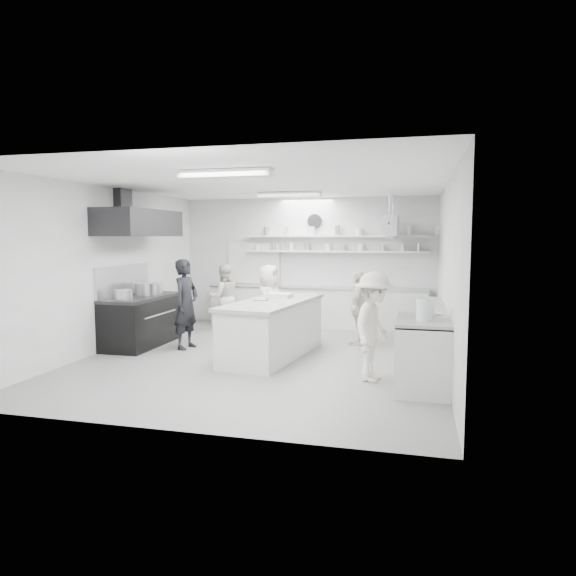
% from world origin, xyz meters
% --- Properties ---
extents(floor, '(6.00, 7.00, 0.02)m').
position_xyz_m(floor, '(0.00, 0.00, -0.01)').
color(floor, '#959595').
rests_on(floor, ground).
extents(ceiling, '(6.00, 7.00, 0.02)m').
position_xyz_m(ceiling, '(0.00, 0.00, 3.01)').
color(ceiling, white).
rests_on(ceiling, wall_back).
extents(wall_back, '(6.00, 0.04, 3.00)m').
position_xyz_m(wall_back, '(0.00, 3.50, 1.50)').
color(wall_back, silver).
rests_on(wall_back, floor).
extents(wall_front, '(6.00, 0.04, 3.00)m').
position_xyz_m(wall_front, '(0.00, -3.50, 1.50)').
color(wall_front, silver).
rests_on(wall_front, floor).
extents(wall_left, '(0.04, 7.00, 3.00)m').
position_xyz_m(wall_left, '(-3.00, 0.00, 1.50)').
color(wall_left, silver).
rests_on(wall_left, floor).
extents(wall_right, '(0.04, 7.00, 3.00)m').
position_xyz_m(wall_right, '(3.00, 0.00, 1.50)').
color(wall_right, silver).
rests_on(wall_right, floor).
extents(stove, '(0.80, 1.80, 0.90)m').
position_xyz_m(stove, '(-2.60, 0.40, 0.45)').
color(stove, black).
rests_on(stove, floor).
extents(exhaust_hood, '(0.85, 2.00, 0.50)m').
position_xyz_m(exhaust_hood, '(-2.60, 0.40, 2.35)').
color(exhaust_hood, '#252426').
rests_on(exhaust_hood, wall_left).
extents(back_counter, '(5.00, 0.60, 0.92)m').
position_xyz_m(back_counter, '(0.30, 3.20, 0.46)').
color(back_counter, silver).
rests_on(back_counter, floor).
extents(shelf_lower, '(4.20, 0.26, 0.04)m').
position_xyz_m(shelf_lower, '(0.70, 3.37, 1.75)').
color(shelf_lower, silver).
rests_on(shelf_lower, wall_back).
extents(shelf_upper, '(4.20, 0.26, 0.04)m').
position_xyz_m(shelf_upper, '(0.70, 3.37, 2.10)').
color(shelf_upper, silver).
rests_on(shelf_upper, wall_back).
extents(pass_through_window, '(1.30, 0.04, 1.00)m').
position_xyz_m(pass_through_window, '(-1.30, 3.48, 1.45)').
color(pass_through_window, black).
rests_on(pass_through_window, wall_back).
extents(wall_clock, '(0.32, 0.05, 0.32)m').
position_xyz_m(wall_clock, '(0.20, 3.46, 2.45)').
color(wall_clock, silver).
rests_on(wall_clock, wall_back).
extents(right_counter, '(0.74, 3.30, 0.94)m').
position_xyz_m(right_counter, '(2.65, -0.20, 0.47)').
color(right_counter, silver).
rests_on(right_counter, floor).
extents(pot_rack, '(0.30, 1.60, 0.40)m').
position_xyz_m(pot_rack, '(2.00, 2.40, 2.30)').
color(pot_rack, '#B7B9BC').
rests_on(pot_rack, ceiling).
extents(light_fixture_front, '(1.30, 0.25, 0.10)m').
position_xyz_m(light_fixture_front, '(0.00, -1.80, 2.94)').
color(light_fixture_front, silver).
rests_on(light_fixture_front, ceiling).
extents(light_fixture_rear, '(1.30, 0.25, 0.10)m').
position_xyz_m(light_fixture_rear, '(0.00, 1.80, 2.94)').
color(light_fixture_rear, silver).
rests_on(light_fixture_rear, ceiling).
extents(prep_island, '(1.27, 2.64, 0.94)m').
position_xyz_m(prep_island, '(0.11, 0.13, 0.47)').
color(prep_island, silver).
rests_on(prep_island, floor).
extents(stove_pot, '(0.44, 0.44, 0.28)m').
position_xyz_m(stove_pot, '(-2.60, 0.63, 1.05)').
color(stove_pot, '#B7B9BC').
rests_on(stove_pot, stove).
extents(cook_stove, '(0.50, 0.67, 1.68)m').
position_xyz_m(cook_stove, '(-1.63, 0.34, 0.84)').
color(cook_stove, black).
rests_on(cook_stove, floor).
extents(cook_back, '(0.91, 0.87, 1.47)m').
position_xyz_m(cook_back, '(-1.67, 2.35, 0.74)').
color(cook_back, silver).
rests_on(cook_back, floor).
extents(cook_island_left, '(0.57, 0.80, 1.54)m').
position_xyz_m(cook_island_left, '(-0.28, 1.23, 0.77)').
color(cook_island_left, silver).
rests_on(cook_island_left, floor).
extents(cook_island_right, '(0.45, 0.87, 1.43)m').
position_xyz_m(cook_island_right, '(1.46, 1.51, 0.71)').
color(cook_island_right, silver).
rests_on(cook_island_right, floor).
extents(cook_right, '(0.81, 1.14, 1.60)m').
position_xyz_m(cook_right, '(1.95, -1.00, 0.80)').
color(cook_right, silver).
rests_on(cook_right, floor).
extents(bowl_island_a, '(0.35, 0.35, 0.07)m').
position_xyz_m(bowl_island_a, '(-0.11, 0.16, 0.97)').
color(bowl_island_a, '#B7B9BC').
rests_on(bowl_island_a, prep_island).
extents(bowl_island_b, '(0.20, 0.20, 0.05)m').
position_xyz_m(bowl_island_b, '(0.23, 0.75, 0.96)').
color(bowl_island_b, silver).
rests_on(bowl_island_b, prep_island).
extents(bowl_right, '(0.26, 0.26, 0.05)m').
position_xyz_m(bowl_right, '(2.79, -0.79, 0.97)').
color(bowl_right, silver).
rests_on(bowl_right, right_counter).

